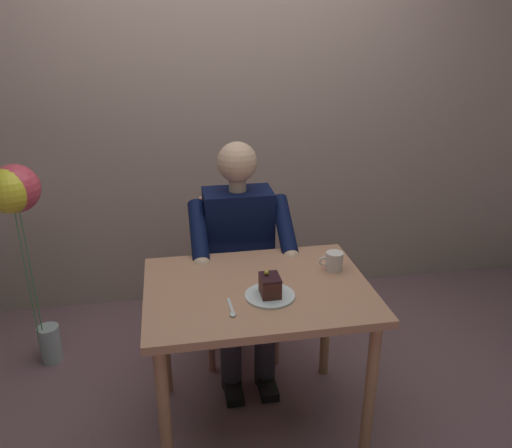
% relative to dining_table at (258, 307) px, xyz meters
% --- Properties ---
extents(ground_plane, '(14.00, 14.00, 0.00)m').
position_rel_dining_table_xyz_m(ground_plane, '(0.00, 0.00, -0.65)').
color(ground_plane, '#815C66').
extents(cafe_rear_panel, '(6.40, 0.12, 3.00)m').
position_rel_dining_table_xyz_m(cafe_rear_panel, '(0.00, -1.34, 0.85)').
color(cafe_rear_panel, '#B79C90').
rests_on(cafe_rear_panel, ground).
extents(dining_table, '(0.97, 0.72, 0.75)m').
position_rel_dining_table_xyz_m(dining_table, '(0.00, 0.00, 0.00)').
color(dining_table, tan).
rests_on(dining_table, ground).
extents(chair, '(0.42, 0.42, 0.89)m').
position_rel_dining_table_xyz_m(chair, '(0.00, -0.68, -0.16)').
color(chair, tan).
rests_on(chair, ground).
extents(seated_person, '(0.53, 0.58, 1.25)m').
position_rel_dining_table_xyz_m(seated_person, '(-0.00, -0.51, 0.00)').
color(seated_person, '#0A1337').
rests_on(seated_person, ground).
extents(dessert_plate, '(0.21, 0.21, 0.01)m').
position_rel_dining_table_xyz_m(dessert_plate, '(-0.03, 0.09, 0.11)').
color(dessert_plate, white).
rests_on(dessert_plate, dining_table).
extents(cake_slice, '(0.08, 0.10, 0.10)m').
position_rel_dining_table_xyz_m(cake_slice, '(-0.03, 0.09, 0.15)').
color(cake_slice, '#4E241E').
rests_on(cake_slice, dessert_plate).
extents(coffee_cup, '(0.11, 0.08, 0.09)m').
position_rel_dining_table_xyz_m(coffee_cup, '(-0.37, -0.09, 0.15)').
color(coffee_cup, silver).
rests_on(coffee_cup, dining_table).
extents(dessert_spoon, '(0.03, 0.14, 0.01)m').
position_rel_dining_table_xyz_m(dessert_spoon, '(0.14, 0.18, 0.10)').
color(dessert_spoon, silver).
rests_on(dessert_spoon, dining_table).
extents(balloon_display, '(0.25, 0.26, 1.17)m').
position_rel_dining_table_xyz_m(balloon_display, '(1.10, -0.65, 0.29)').
color(balloon_display, '#B2C1C6').
rests_on(balloon_display, ground).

